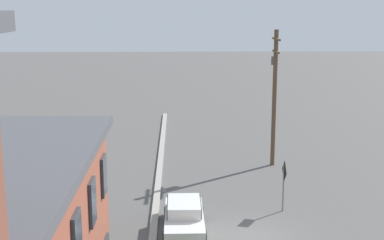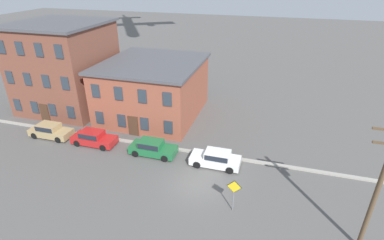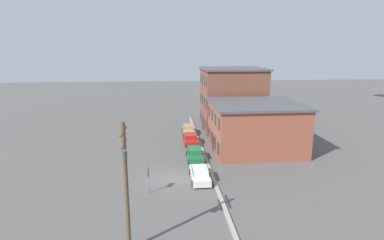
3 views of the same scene
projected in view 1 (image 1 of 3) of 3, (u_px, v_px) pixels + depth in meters
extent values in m
plane|color=#565451|center=(251.00, 238.00, 24.39)|extent=(200.00, 200.00, 0.00)
cube|color=#9E998E|center=(153.00, 237.00, 24.24)|extent=(56.00, 0.36, 0.16)
cube|color=#2D3842|center=(77.00, 239.00, 13.61)|extent=(0.90, 0.10, 1.40)
cube|color=#2D3842|center=(93.00, 202.00, 16.15)|extent=(0.90, 0.10, 1.40)
cube|color=#2D3842|center=(104.00, 175.00, 18.68)|extent=(0.90, 0.10, 1.40)
cube|color=silver|center=(184.00, 221.00, 24.95)|extent=(4.40, 1.80, 0.70)
cube|color=silver|center=(184.00, 207.00, 25.01)|extent=(2.20, 1.51, 0.55)
cube|color=#1E232D|center=(184.00, 207.00, 25.01)|extent=(2.02, 1.58, 0.48)
cylinder|color=black|center=(204.00, 238.00, 23.60)|extent=(0.66, 0.22, 0.66)
cylinder|color=black|center=(165.00, 238.00, 23.55)|extent=(0.66, 0.22, 0.66)
cylinder|color=black|center=(201.00, 213.00, 26.43)|extent=(0.66, 0.22, 0.66)
cylinder|color=black|center=(167.00, 213.00, 26.38)|extent=(0.66, 0.22, 0.66)
cylinder|color=slate|center=(283.00, 188.00, 27.30)|extent=(0.08, 0.08, 2.50)
cube|color=yellow|center=(285.00, 171.00, 27.11)|extent=(0.98, 0.03, 0.98)
cube|color=black|center=(284.00, 171.00, 27.11)|extent=(1.06, 0.02, 1.06)
cylinder|color=brown|center=(274.00, 99.00, 34.61)|extent=(0.28, 0.28, 8.90)
cube|color=brown|center=(276.00, 39.00, 33.80)|extent=(2.40, 0.12, 0.12)
cube|color=brown|center=(276.00, 52.00, 33.97)|extent=(2.00, 0.12, 0.12)
cylinder|color=#515156|center=(275.00, 61.00, 34.43)|extent=(0.44, 0.44, 0.55)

